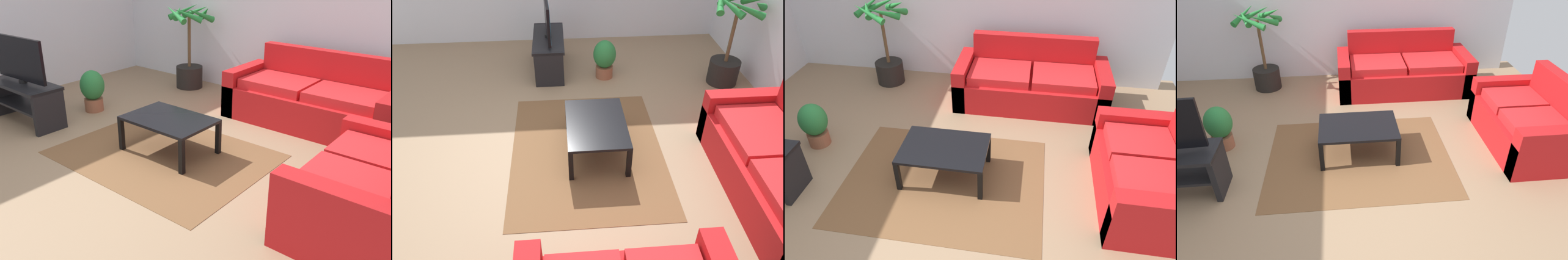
% 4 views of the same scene
% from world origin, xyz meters
% --- Properties ---
extents(ground_plane, '(6.60, 6.60, 0.00)m').
position_xyz_m(ground_plane, '(0.00, 0.00, 0.00)').
color(ground_plane, '#937556').
extents(couch_main, '(2.12, 0.90, 0.90)m').
position_xyz_m(couch_main, '(1.01, 2.28, 0.30)').
color(couch_main, red).
rests_on(couch_main, ground).
extents(couch_loveseat, '(0.90, 1.49, 0.90)m').
position_xyz_m(couch_loveseat, '(2.28, 0.57, 0.30)').
color(couch_loveseat, red).
rests_on(couch_loveseat, ground).
extents(coffee_table, '(0.93, 0.65, 0.40)m').
position_xyz_m(coffee_table, '(0.16, 0.56, 0.35)').
color(coffee_table, black).
rests_on(coffee_table, ground).
extents(area_rug, '(2.20, 1.70, 0.01)m').
position_xyz_m(area_rug, '(0.16, 0.46, 0.00)').
color(area_rug, brown).
rests_on(area_rug, ground).
extents(potted_palm, '(0.78, 0.76, 1.33)m').
position_xyz_m(potted_palm, '(-1.23, 2.55, 0.52)').
color(potted_palm, black).
rests_on(potted_palm, ground).
extents(potted_plant_small, '(0.33, 0.33, 0.57)m').
position_xyz_m(potted_plant_small, '(-1.54, 0.85, 0.31)').
color(potted_plant_small, brown).
rests_on(potted_plant_small, ground).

